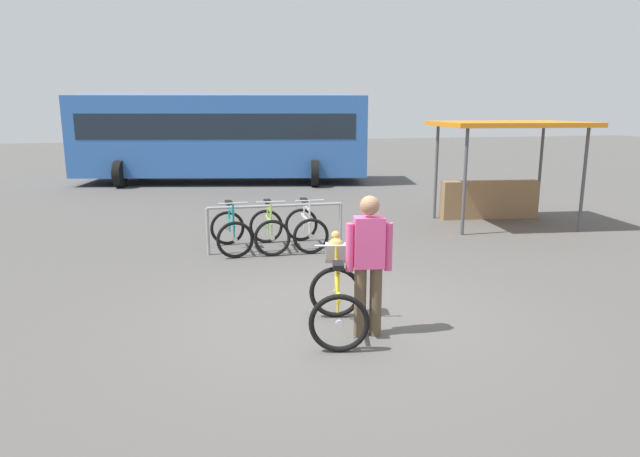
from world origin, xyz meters
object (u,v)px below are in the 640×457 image
(racked_bike_white, at_px, (306,228))
(racked_bike_lime, at_px, (269,230))
(racked_bike_teal, at_px, (231,232))
(featured_bicycle, at_px, (337,290))
(person_with_featured_bike, at_px, (369,260))
(bus_distant, at_px, (222,133))
(market_stall, at_px, (500,162))

(racked_bike_white, bearing_deg, racked_bike_lime, 178.02)
(racked_bike_teal, distance_m, racked_bike_white, 1.40)
(featured_bicycle, bearing_deg, racked_bike_teal, 102.48)
(featured_bicycle, height_order, person_with_featured_bike, person_with_featured_bike)
(bus_distant, bearing_deg, racked_bike_lime, -89.34)
(racked_bike_white, height_order, featured_bicycle, featured_bicycle)
(racked_bike_lime, height_order, featured_bicycle, featured_bicycle)
(racked_bike_teal, height_order, market_stall, market_stall)
(racked_bike_white, bearing_deg, racked_bike_teal, 178.02)
(racked_bike_lime, relative_size, bus_distant, 0.11)
(person_with_featured_bike, relative_size, market_stall, 0.49)
(racked_bike_teal, relative_size, market_stall, 0.33)
(featured_bicycle, distance_m, bus_distant, 13.96)
(featured_bicycle, bearing_deg, racked_bike_lime, 92.73)
(racked_bike_teal, height_order, featured_bicycle, featured_bicycle)
(racked_bike_white, height_order, person_with_featured_bike, person_with_featured_bike)
(featured_bicycle, xyz_separation_m, person_with_featured_bike, (0.30, -0.25, 0.42))
(racked_bike_white, distance_m, featured_bicycle, 4.01)
(racked_bike_lime, bearing_deg, market_stall, 13.07)
(person_with_featured_bike, bearing_deg, bus_distant, 92.44)
(racked_bike_white, relative_size, person_with_featured_bike, 0.69)
(featured_bicycle, relative_size, bus_distant, 0.12)
(racked_bike_lime, relative_size, racked_bike_white, 1.00)
(racked_bike_lime, bearing_deg, featured_bicycle, -87.27)
(featured_bicycle, bearing_deg, bus_distant, 91.25)
(racked_bike_teal, bearing_deg, market_stall, 11.43)
(racked_bike_white, height_order, market_stall, market_stall)
(racked_bike_lime, bearing_deg, bus_distant, 90.66)
(racked_bike_teal, distance_m, racked_bike_lime, 0.70)
(racked_bike_white, distance_m, bus_distant, 10.05)
(bus_distant, bearing_deg, person_with_featured_bike, -87.56)
(racked_bike_teal, relative_size, bus_distant, 0.11)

